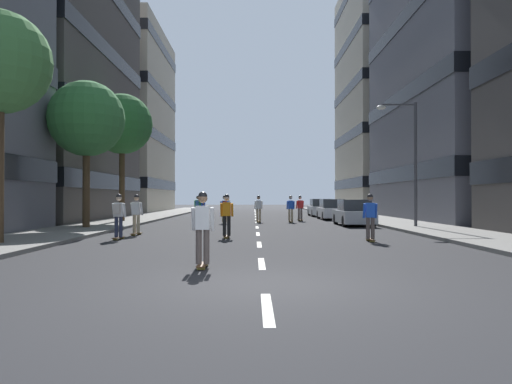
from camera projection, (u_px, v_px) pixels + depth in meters
name	position (u px, v px, depth m)	size (l,w,h in m)	color
ground_plane	(256.00, 221.00, 35.45)	(156.68, 156.68, 0.00)	#28282B
sidewalk_left	(144.00, 218.00, 38.67)	(3.69, 71.81, 0.14)	gray
sidewalk_right	(367.00, 218.00, 38.77)	(3.69, 71.81, 0.14)	gray
lane_markings	(256.00, 219.00, 37.34)	(0.16, 62.20, 0.01)	silver
building_left_far	(85.00, 121.00, 56.97)	(18.05, 17.26, 20.72)	#BCB29E
building_right_far	(425.00, 95.00, 57.22)	(18.05, 16.79, 26.70)	#BCB29E
parked_car_near	(332.00, 210.00, 37.08)	(1.82, 4.40, 1.52)	silver
parked_car_mid	(320.00, 208.00, 43.52)	(1.82, 4.40, 1.52)	#B2B7BF
parked_car_far	(354.00, 214.00, 29.02)	(1.82, 4.40, 1.52)	#B2B7BF
street_tree_near	(122.00, 125.00, 32.16)	(3.89, 3.89, 8.21)	#4C3823
street_tree_mid	(86.00, 119.00, 25.29)	(3.84, 3.84, 7.43)	#4C3823
streetlamp_right	(409.00, 150.00, 26.15)	(2.13, 0.30, 6.50)	#3F3F44
skater_0	(203.00, 226.00, 11.57)	(0.53, 0.90, 1.78)	brown
skater_1	(370.00, 215.00, 18.56)	(0.54, 0.91, 1.78)	brown
skater_2	(259.00, 207.00, 32.97)	(0.55, 0.92, 1.78)	brown
skater_3	(291.00, 207.00, 32.86)	(0.54, 0.91, 1.78)	brown
skater_4	(227.00, 205.00, 44.16)	(0.56, 0.92, 1.78)	brown
skater_5	(118.00, 214.00, 19.35)	(0.55, 0.92, 1.78)	brown
skater_6	(202.00, 205.00, 44.44)	(0.54, 0.90, 1.78)	brown
skater_7	(227.00, 214.00, 20.12)	(0.54, 0.91, 1.78)	brown
skater_8	(300.00, 207.00, 34.64)	(0.56, 0.92, 1.78)	brown
skater_9	(224.00, 207.00, 31.41)	(0.55, 0.92, 1.78)	brown
skater_10	(198.00, 205.00, 39.66)	(0.54, 0.91, 1.78)	brown
skater_11	(200.00, 205.00, 41.18)	(0.54, 0.91, 1.78)	brown
skater_12	(136.00, 213.00, 21.64)	(0.56, 0.92, 1.78)	brown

